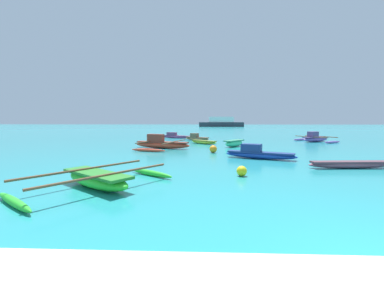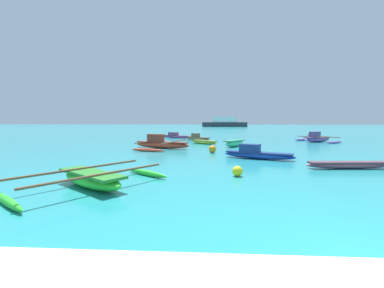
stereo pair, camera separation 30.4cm
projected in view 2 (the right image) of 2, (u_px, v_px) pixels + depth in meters
The scene contains 12 objects.
moored_boat_0 at pixel (257, 154), 13.26m from camera, with size 3.59×2.06×0.75m.
moored_boat_1 at pixel (91, 179), 7.61m from camera, with size 4.32×4.79×0.52m.
moored_boat_2 at pixel (176, 136), 28.78m from camera, with size 3.87×2.56×0.64m.
moored_boat_3 at pixel (317, 139), 23.55m from camera, with size 3.46×4.12×0.96m.
moored_boat_4 at pixel (161, 144), 18.25m from camera, with size 4.13×4.83×1.01m.
moored_boat_5 at pixel (349, 165), 10.56m from camera, with size 3.64×0.71×0.29m.
moored_boat_6 at pixel (234, 143), 19.31m from camera, with size 1.85×2.10×0.50m.
moored_boat_7 at pixel (198, 138), 25.43m from camera, with size 2.56×1.95×0.70m.
moored_boat_8 at pixel (204, 142), 21.55m from camera, with size 2.31×2.04×0.30m.
mooring_buoy_1 at pixel (237, 171), 9.12m from camera, with size 0.37×0.37×0.37m.
mooring_buoy_2 at pixel (212, 149), 15.69m from camera, with size 0.46×0.46×0.46m.
distant_ferry at pixel (224, 123), 80.12m from camera, with size 13.82×3.04×3.04m.
Camera 2 is at (-2.75, -2.47, 1.99)m, focal length 24.00 mm.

